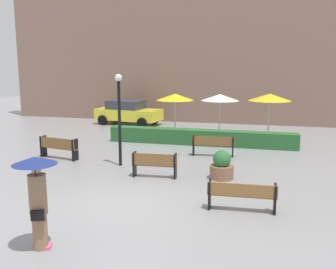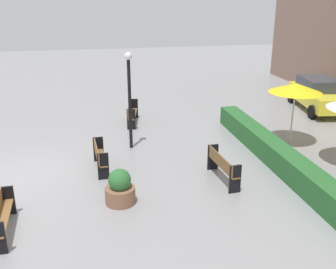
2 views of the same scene
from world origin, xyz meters
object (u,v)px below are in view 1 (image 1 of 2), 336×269
Objects in this scene: planter_pot at (222,166)px; parked_car at (128,112)px; bench_near_right at (242,194)px; lamp_post at (119,110)px; bench_back_row at (213,144)px; bench_mid_center at (155,163)px; pedestrian_with_umbrella at (37,191)px; bench_far_left at (58,146)px; patio_umbrella_yellow at (175,97)px; patio_umbrella_white at (220,97)px; patio_umbrella_yellow_far at (270,97)px.

planter_pot is 12.84m from parked_car.
lamp_post is at bearing 143.08° from bench_near_right.
bench_back_row is 4.00m from bench_mid_center.
parked_car is (-4.98, 11.02, 0.30)m from bench_mid_center.
pedestrian_with_umbrella is 7.10m from planter_pot.
lamp_post reaches higher than bench_mid_center.
bench_far_left is at bearing 152.50° from bench_near_right.
lamp_post is (-4.96, 3.72, 1.73)m from bench_near_right.
patio_umbrella_yellow is (-2.55, 3.68, 1.67)m from bench_back_row.
bench_near_right is 11.16m from patio_umbrella_white.
bench_near_right is 0.43× the size of parked_car.
bench_near_right is 0.82× the size of patio_umbrella_white.
patio_umbrella_yellow is at bearing 82.60° from lamp_post.
planter_pot is 0.23× the size of parked_car.
bench_back_row is 0.51× the size of lamp_post.
planter_pot is 4.52m from lamp_post.
patio_umbrella_yellow is 0.95× the size of patio_umbrella_yellow_far.
bench_near_right is (7.89, -4.10, -0.05)m from bench_far_left.
lamp_post is (-0.85, 7.05, 0.89)m from pedestrian_with_umbrella.
bench_far_left reaches higher than bench_back_row.
bench_mid_center is 1.60× the size of planter_pot.
lamp_post is (-3.34, -2.43, 1.70)m from bench_back_row.
parked_car is at bearing 103.57° from pedestrian_with_umbrella.
patio_umbrella_yellow is 0.54× the size of parked_car.
bench_back_row is at bearing 36.05° from lamp_post.
patio_umbrella_white is 2.89m from patio_umbrella_yellow_far.
parked_car reaches higher than planter_pot.
parked_car is (-7.29, 10.56, 0.38)m from planter_pot.
pedestrian_with_umbrella reaches higher than bench_far_left.
patio_umbrella_white is at bearing 48.51° from bench_far_left.
patio_umbrella_yellow_far is (0.69, 9.61, 1.82)m from bench_near_right.
patio_umbrella_yellow reaches higher than bench_mid_center.
patio_umbrella_yellow is (-0.97, 7.35, 1.68)m from bench_mid_center.
patio_umbrella_yellow reaches higher than bench_back_row.
patio_umbrella_yellow_far is at bearing 32.69° from bench_far_left.
bench_near_right is 3.06m from planter_pot.
patio_umbrella_yellow_far is (1.57, 6.68, 1.87)m from planter_pot.
bench_near_right is at bearing -73.39° from planter_pot.
patio_umbrella_yellow_far is at bearing 56.26° from bench_back_row.
patio_umbrella_yellow reaches higher than pedestrian_with_umbrella.
patio_umbrella_white is at bearing 24.62° from patio_umbrella_yellow.
planter_pot is at bearing 106.61° from bench_near_right.
lamp_post is 1.51× the size of patio_umbrella_yellow.
parked_car is at bearing 156.31° from patio_umbrella_yellow_far.
bench_mid_center is 12.10m from parked_car.
bench_far_left is 10.35m from patio_umbrella_yellow_far.
bench_mid_center is at bearing -19.11° from bench_far_left.
bench_mid_center is (-3.19, 2.48, 0.03)m from bench_near_right.
bench_mid_center is at bearing -98.73° from patio_umbrella_white.
bench_near_right is 1.86× the size of planter_pot.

